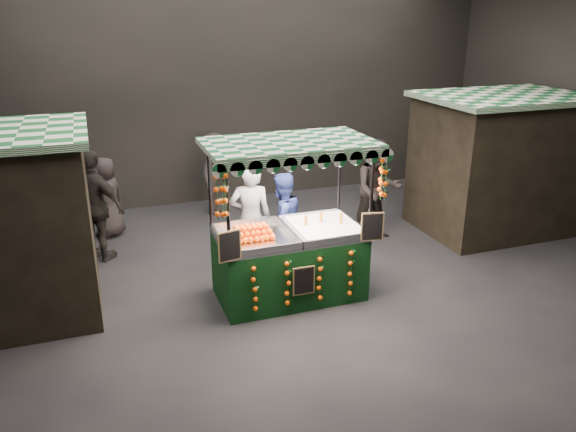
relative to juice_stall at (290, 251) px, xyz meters
name	(u,v)px	position (x,y,z in m)	size (l,w,h in m)	color
ground	(312,296)	(0.30, -0.13, -0.73)	(12.00, 12.00, 0.00)	black
market_hall	(316,65)	(0.30, -0.13, 2.65)	(12.10, 10.10, 5.05)	black
neighbour_stall_right	(498,163)	(4.70, 1.37, 0.57)	(3.00, 2.20, 2.60)	black
juice_stall	(290,251)	(0.00, 0.00, 0.00)	(2.44, 1.44, 2.37)	black
vendor_grey	(251,219)	(-0.31, 1.02, 0.18)	(0.75, 0.58, 1.83)	gray
vendor_blue	(282,222)	(0.20, 0.98, 0.09)	(0.97, 0.87, 1.64)	navy
shopper_0	(46,233)	(-3.39, 1.73, 0.08)	(0.63, 0.45, 1.62)	#2B2723
shopper_1	(377,190)	(2.30, 1.67, 0.20)	(1.03, 0.88, 1.87)	black
shopper_2	(95,207)	(-2.63, 2.33, 0.23)	(1.16, 1.09, 1.92)	black
shopper_3	(215,174)	(-0.24, 3.97, 0.12)	(1.06, 1.27, 1.71)	black
shopper_4	(107,197)	(-2.42, 3.41, 0.03)	(0.89, 0.83, 1.53)	#292222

